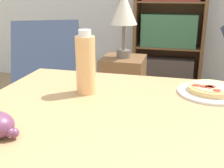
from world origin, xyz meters
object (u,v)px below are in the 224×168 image
(pizza_on_plate, at_px, (211,90))
(lounge_chair_near, at_px, (48,94))
(drink_bottle, at_px, (86,64))
(side_table, at_px, (123,93))
(bookshelf, at_px, (169,29))
(table_lamp, at_px, (124,12))

(pizza_on_plate, xyz_separation_m, lounge_chair_near, (-1.22, 0.99, -0.49))
(drink_bottle, relative_size, side_table, 0.40)
(pizza_on_plate, relative_size, bookshelf, 0.17)
(table_lamp, bearing_deg, bookshelf, 74.59)
(table_lamp, bearing_deg, drink_bottle, -85.19)
(side_table, bearing_deg, lounge_chair_near, -171.66)
(pizza_on_plate, distance_m, bookshelf, 2.18)
(side_table, xyz_separation_m, table_lamp, (-0.00, 0.00, 0.67))
(pizza_on_plate, relative_size, drink_bottle, 1.04)
(drink_bottle, bearing_deg, pizza_on_plate, 12.62)
(pizza_on_plate, bearing_deg, side_table, 118.02)
(lounge_chair_near, bearing_deg, bookshelf, 26.71)
(lounge_chair_near, bearing_deg, pizza_on_plate, -63.42)
(bookshelf, bearing_deg, drink_bottle, -94.98)
(bookshelf, xyz_separation_m, side_table, (-0.30, -1.08, -0.42))
(bookshelf, height_order, table_lamp, bookshelf)
(lounge_chair_near, height_order, bookshelf, bookshelf)
(table_lamp, bearing_deg, side_table, 0.00)
(pizza_on_plate, xyz_separation_m, table_lamp, (-0.58, 1.08, 0.21))
(bookshelf, height_order, side_table, bookshelf)
(lounge_chair_near, xyz_separation_m, bookshelf, (0.94, 1.18, 0.44))
(side_table, height_order, table_lamp, table_lamp)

